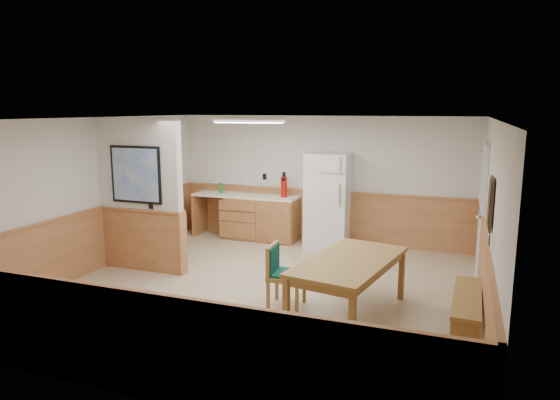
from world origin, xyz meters
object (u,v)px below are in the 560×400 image
at_px(refrigerator, 328,200).
at_px(dining_chair, 280,270).
at_px(dining_table, 349,266).
at_px(dining_bench, 467,304).
at_px(fire_extinguisher, 284,186).
at_px(soap_bottle, 221,188).

relative_size(refrigerator, dining_chair, 2.13).
bearing_deg(dining_table, refrigerator, 120.14).
height_order(dining_bench, dining_chair, dining_chair).
bearing_deg(fire_extinguisher, dining_chair, -68.84).
bearing_deg(dining_chair, fire_extinguisher, 105.57).
height_order(dining_bench, soap_bottle, soap_bottle).
height_order(dining_chair, fire_extinguisher, fire_extinguisher).
relative_size(dining_chair, soap_bottle, 3.85).
distance_m(refrigerator, dining_table, 3.31).
xyz_separation_m(dining_bench, soap_bottle, (-4.84, 3.13, 0.67)).
height_order(dining_chair, soap_bottle, soap_bottle).
xyz_separation_m(fire_extinguisher, soap_bottle, (-1.38, -0.03, -0.11)).
bearing_deg(dining_table, fire_extinguisher, 132.96).
bearing_deg(dining_bench, dining_table, -177.60).
height_order(dining_bench, fire_extinguisher, fire_extinguisher).
distance_m(dining_chair, fire_extinguisher, 3.42).
bearing_deg(soap_bottle, fire_extinguisher, 1.32).
xyz_separation_m(dining_table, dining_chair, (-0.94, -0.00, -0.17)).
relative_size(refrigerator, soap_bottle, 8.20).
bearing_deg(dining_table, soap_bottle, 147.70).
distance_m(dining_chair, soap_bottle, 4.04).
height_order(dining_table, dining_chair, dining_chair).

